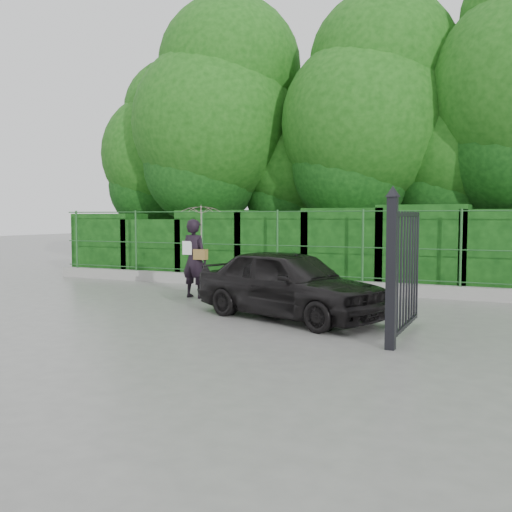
% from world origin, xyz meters
% --- Properties ---
extents(ground, '(80.00, 80.00, 0.00)m').
position_xyz_m(ground, '(0.00, 0.00, 0.00)').
color(ground, gray).
extents(kerb, '(14.00, 0.25, 0.30)m').
position_xyz_m(kerb, '(0.00, 4.50, 0.15)').
color(kerb, '#9E9E99').
rests_on(kerb, ground).
extents(fence, '(14.13, 0.06, 1.80)m').
position_xyz_m(fence, '(0.22, 4.50, 1.20)').
color(fence, '#225424').
rests_on(fence, kerb).
extents(hedge, '(14.20, 1.20, 2.21)m').
position_xyz_m(hedge, '(0.15, 5.50, 1.03)').
color(hedge, black).
rests_on(hedge, ground).
extents(trees, '(17.10, 6.15, 8.08)m').
position_xyz_m(trees, '(1.14, 7.74, 4.62)').
color(trees, black).
rests_on(trees, ground).
extents(gate, '(0.22, 2.33, 2.36)m').
position_xyz_m(gate, '(4.60, -0.72, 1.19)').
color(gate, black).
rests_on(gate, ground).
extents(woman, '(0.99, 0.98, 2.20)m').
position_xyz_m(woman, '(-0.63, 2.14, 1.42)').
color(woman, black).
rests_on(woman, ground).
extents(car, '(4.19, 2.77, 1.33)m').
position_xyz_m(car, '(2.32, 0.51, 0.66)').
color(car, black).
rests_on(car, ground).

